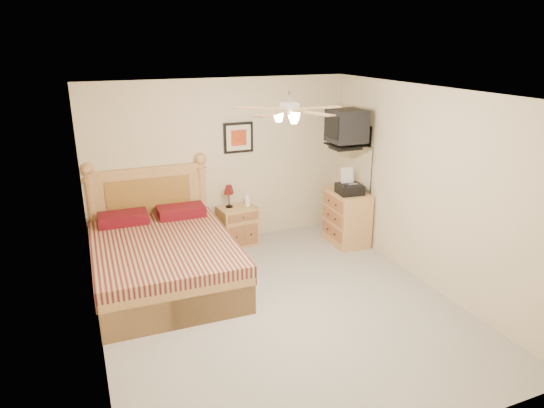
% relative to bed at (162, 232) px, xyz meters
% --- Properties ---
extents(floor, '(4.50, 4.50, 0.00)m').
position_rel_bed_xyz_m(floor, '(1.14, -1.12, -0.72)').
color(floor, '#9A968B').
rests_on(floor, ground).
extents(ceiling, '(4.00, 4.50, 0.04)m').
position_rel_bed_xyz_m(ceiling, '(1.14, -1.12, 1.78)').
color(ceiling, white).
rests_on(ceiling, ground).
extents(wall_back, '(4.00, 0.04, 2.50)m').
position_rel_bed_xyz_m(wall_back, '(1.14, 1.13, 0.53)').
color(wall_back, beige).
rests_on(wall_back, ground).
extents(wall_front, '(4.00, 0.04, 2.50)m').
position_rel_bed_xyz_m(wall_front, '(1.14, -3.37, 0.53)').
color(wall_front, beige).
rests_on(wall_front, ground).
extents(wall_left, '(0.04, 4.50, 2.50)m').
position_rel_bed_xyz_m(wall_left, '(-0.86, -1.12, 0.53)').
color(wall_left, beige).
rests_on(wall_left, ground).
extents(wall_right, '(0.04, 4.50, 2.50)m').
position_rel_bed_xyz_m(wall_right, '(3.14, -1.12, 0.53)').
color(wall_right, beige).
rests_on(wall_right, ground).
extents(bed, '(1.74, 2.26, 1.44)m').
position_rel_bed_xyz_m(bed, '(0.00, 0.00, 0.00)').
color(bed, '#A77646').
rests_on(bed, ground).
extents(nightstand, '(0.59, 0.47, 0.60)m').
position_rel_bed_xyz_m(nightstand, '(1.29, 0.88, -0.42)').
color(nightstand, '#A27A47').
rests_on(nightstand, ground).
extents(table_lamp, '(0.23, 0.23, 0.34)m').
position_rel_bed_xyz_m(table_lamp, '(1.18, 0.95, 0.05)').
color(table_lamp, '#560F0E').
rests_on(table_lamp, nightstand).
extents(lotion_bottle, '(0.11, 0.11, 0.21)m').
position_rel_bed_xyz_m(lotion_bottle, '(1.45, 0.88, -0.02)').
color(lotion_bottle, white).
rests_on(lotion_bottle, nightstand).
extents(framed_picture, '(0.46, 0.04, 0.46)m').
position_rel_bed_xyz_m(framed_picture, '(1.41, 1.11, 0.90)').
color(framed_picture, black).
rests_on(framed_picture, wall_back).
extents(dresser, '(0.51, 0.72, 0.83)m').
position_rel_bed_xyz_m(dresser, '(2.87, 0.29, -0.31)').
color(dresser, tan).
rests_on(dresser, ground).
extents(fax_machine, '(0.39, 0.41, 0.38)m').
position_rel_bed_xyz_m(fax_machine, '(2.83, 0.20, 0.30)').
color(fax_machine, black).
rests_on(fax_machine, dresser).
extents(magazine_lower, '(0.21, 0.27, 0.02)m').
position_rel_bed_xyz_m(magazine_lower, '(2.86, 0.55, 0.12)').
color(magazine_lower, beige).
rests_on(magazine_lower, dresser).
extents(magazine_upper, '(0.21, 0.28, 0.02)m').
position_rel_bed_xyz_m(magazine_upper, '(2.87, 0.55, 0.14)').
color(magazine_upper, gray).
rests_on(magazine_upper, magazine_lower).
extents(wall_tv, '(0.56, 0.46, 0.58)m').
position_rel_bed_xyz_m(wall_tv, '(2.89, 0.22, 1.09)').
color(wall_tv, black).
rests_on(wall_tv, wall_right).
extents(ceiling_fan, '(1.14, 1.14, 0.28)m').
position_rel_bed_xyz_m(ceiling_fan, '(1.14, -1.32, 1.64)').
color(ceiling_fan, white).
rests_on(ceiling_fan, ceiling).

